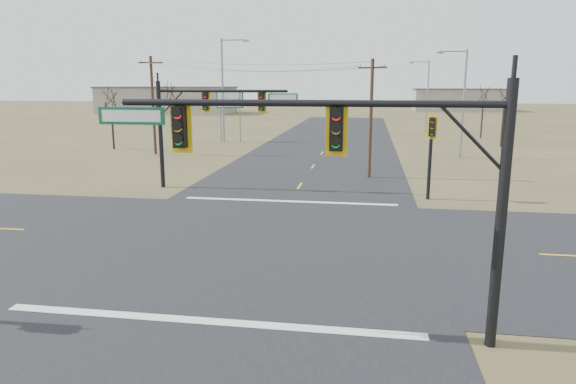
# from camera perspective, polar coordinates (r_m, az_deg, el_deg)

# --- Properties ---
(ground) EXTENTS (320.00, 320.00, 0.00)m
(ground) POSITION_cam_1_polar(r_m,az_deg,el_deg) (21.68, -2.91, -5.53)
(ground) COLOR brown
(ground) RESTS_ON ground
(road_ew) EXTENTS (160.00, 14.00, 0.02)m
(road_ew) POSITION_cam_1_polar(r_m,az_deg,el_deg) (21.67, -2.91, -5.51)
(road_ew) COLOR black
(road_ew) RESTS_ON ground
(road_ns) EXTENTS (14.00, 160.00, 0.02)m
(road_ns) POSITION_cam_1_polar(r_m,az_deg,el_deg) (21.67, -2.91, -5.50)
(road_ns) COLOR black
(road_ns) RESTS_ON ground
(stop_bar_near) EXTENTS (12.00, 0.40, 0.01)m
(stop_bar_near) POSITION_cam_1_polar(r_m,az_deg,el_deg) (14.91, -8.96, -13.98)
(stop_bar_near) COLOR silver
(stop_bar_near) RESTS_ON road_ns
(stop_bar_far) EXTENTS (12.00, 0.40, 0.01)m
(stop_bar_far) POSITION_cam_1_polar(r_m,az_deg,el_deg) (28.79, 0.12, -1.04)
(stop_bar_far) COLOR silver
(stop_bar_far) RESTS_ON road_ns
(mast_arm_near) EXTENTS (10.33, 0.41, 6.65)m
(mast_arm_near) POSITION_cam_1_polar(r_m,az_deg,el_deg) (12.72, 5.99, 4.39)
(mast_arm_near) COLOR black
(mast_arm_near) RESTS_ON ground
(mast_arm_far) EXTENTS (8.83, 0.48, 6.66)m
(mast_arm_far) POSITION_cam_1_polar(r_m,az_deg,el_deg) (32.20, -8.97, 8.84)
(mast_arm_far) COLOR black
(mast_arm_far) RESTS_ON ground
(pedestal_signal_ne) EXTENTS (0.66, 0.58, 4.85)m
(pedestal_signal_ne) POSITION_cam_1_polar(r_m,az_deg,el_deg) (29.86, 15.64, 5.69)
(pedestal_signal_ne) COLOR black
(pedestal_signal_ne) RESTS_ON ground
(utility_pole_near) EXTENTS (1.95, 0.66, 8.15)m
(utility_pole_near) POSITION_cam_1_polar(r_m,az_deg,el_deg) (36.18, 9.19, 8.30)
(utility_pole_near) COLOR #442B1D
(utility_pole_near) RESTS_ON ground
(utility_pole_far) EXTENTS (2.07, 0.92, 8.94)m
(utility_pole_far) POSITION_cam_1_polar(r_m,az_deg,el_deg) (49.40, -14.77, 9.45)
(utility_pole_far) COLOR #442B1D
(utility_pole_far) RESTS_ON ground
(highway_sign) EXTENTS (2.92, 0.89, 5.64)m
(highway_sign) POSITION_cam_1_polar(r_m,az_deg,el_deg) (58.90, -6.46, 9.49)
(highway_sign) COLOR gray
(highway_sign) RESTS_ON ground
(streetlight_a) EXTENTS (2.63, 0.40, 9.40)m
(streetlight_a) POSITION_cam_1_polar(r_m,az_deg,el_deg) (47.94, 18.72, 9.89)
(streetlight_a) COLOR gray
(streetlight_a) RESTS_ON ground
(streetlight_b) EXTENTS (2.62, 0.25, 9.43)m
(streetlight_b) POSITION_cam_1_polar(r_m,az_deg,el_deg) (70.73, 15.08, 10.60)
(streetlight_b) COLOR gray
(streetlight_b) RESTS_ON ground
(streetlight_c) EXTENTS (3.16, 0.39, 11.31)m
(streetlight_c) POSITION_cam_1_polar(r_m,az_deg,el_deg) (58.23, -7.05, 11.74)
(streetlight_c) COLOR gray
(streetlight_c) RESTS_ON ground
(bare_tree_a) EXTENTS (3.20, 3.20, 6.48)m
(bare_tree_a) POSITION_cam_1_polar(r_m,az_deg,el_deg) (54.50, -19.12, 9.88)
(bare_tree_a) COLOR black
(bare_tree_a) RESTS_ON ground
(bare_tree_b) EXTENTS (3.48, 3.48, 7.09)m
(bare_tree_b) POSITION_cam_1_polar(r_m,az_deg,el_deg) (69.84, -13.00, 11.00)
(bare_tree_b) COLOR black
(bare_tree_b) RESTS_ON ground
(bare_tree_c) EXTENTS (3.16, 3.16, 6.44)m
(bare_tree_c) POSITION_cam_1_polar(r_m,az_deg,el_deg) (58.11, 22.95, 9.62)
(bare_tree_c) COLOR black
(bare_tree_c) RESTS_ON ground
(bare_tree_d) EXTENTS (2.73, 2.73, 6.59)m
(bare_tree_d) POSITION_cam_1_polar(r_m,az_deg,el_deg) (66.23, 20.94, 10.17)
(bare_tree_d) COLOR black
(bare_tree_d) RESTS_ON ground
(warehouse_left) EXTENTS (28.00, 14.00, 5.50)m
(warehouse_left) POSITION_cam_1_polar(r_m,az_deg,el_deg) (118.84, -13.19, 9.87)
(warehouse_left) COLOR #A49D91
(warehouse_left) RESTS_ON ground
(warehouse_mid) EXTENTS (20.00, 12.00, 5.00)m
(warehouse_mid) POSITION_cam_1_polar(r_m,az_deg,el_deg) (131.93, 18.18, 9.67)
(warehouse_mid) COLOR #A49D91
(warehouse_mid) RESTS_ON ground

